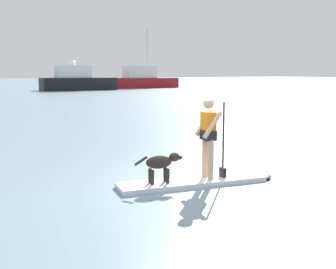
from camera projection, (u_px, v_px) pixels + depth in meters
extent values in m
plane|color=slate|center=(192.00, 184.00, 8.49)|extent=(400.00, 400.00, 0.00)
cube|color=silver|center=(192.00, 182.00, 8.48)|extent=(3.14, 1.15, 0.10)
ellipsoid|color=black|center=(257.00, 176.00, 9.03)|extent=(0.65, 0.72, 0.10)
cylinder|color=tan|center=(205.00, 157.00, 8.66)|extent=(0.12, 0.12, 0.82)
cylinder|color=tan|center=(211.00, 160.00, 8.42)|extent=(0.12, 0.12, 0.82)
cube|color=black|center=(208.00, 135.00, 8.47)|extent=(0.27, 0.39, 0.20)
cube|color=orange|center=(208.00, 125.00, 8.44)|extent=(0.25, 0.37, 0.55)
sphere|color=tan|center=(209.00, 103.00, 8.37)|extent=(0.22, 0.22, 0.22)
ellipsoid|color=white|center=(209.00, 100.00, 8.37)|extent=(0.23, 0.23, 0.11)
cylinder|color=tan|center=(204.00, 123.00, 8.61)|extent=(0.43, 0.15, 0.54)
cylinder|color=tan|center=(213.00, 125.00, 8.26)|extent=(0.43, 0.15, 0.54)
cylinder|color=black|center=(223.00, 140.00, 8.61)|extent=(0.04, 0.04, 1.57)
cube|color=black|center=(223.00, 172.00, 8.71)|extent=(0.11, 0.19, 0.20)
ellipsoid|color=#2D231E|center=(159.00, 162.00, 8.16)|extent=(0.56, 0.30, 0.26)
ellipsoid|color=#2D231E|center=(174.00, 157.00, 8.27)|extent=(0.24, 0.19, 0.18)
ellipsoid|color=black|center=(179.00, 158.00, 8.31)|extent=(0.13, 0.10, 0.08)
cylinder|color=#2D231E|center=(141.00, 161.00, 8.03)|extent=(0.27, 0.09, 0.18)
cylinder|color=#2D231E|center=(165.00, 174.00, 8.33)|extent=(0.07, 0.07, 0.29)
cylinder|color=#2D231E|center=(168.00, 176.00, 8.19)|extent=(0.07, 0.07, 0.29)
cylinder|color=#2D231E|center=(150.00, 176.00, 8.22)|extent=(0.07, 0.07, 0.29)
cylinder|color=#2D231E|center=(152.00, 177.00, 8.08)|extent=(0.07, 0.07, 0.29)
cube|color=black|center=(79.00, 84.00, 56.32)|extent=(9.96, 3.91, 1.66)
cube|color=silver|center=(73.00, 72.00, 55.73)|extent=(4.52, 2.82, 1.61)
ellipsoid|color=white|center=(73.00, 63.00, 55.56)|extent=(0.90, 0.90, 0.60)
cube|color=maroon|center=(144.00, 83.00, 65.28)|extent=(10.66, 3.83, 1.55)
cube|color=silver|center=(139.00, 72.00, 64.65)|extent=(4.82, 2.79, 1.85)
cylinder|color=silver|center=(147.00, 54.00, 64.90)|extent=(0.20, 0.20, 7.36)
cylinder|color=silver|center=(139.00, 70.00, 64.61)|extent=(3.70, 0.24, 0.14)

